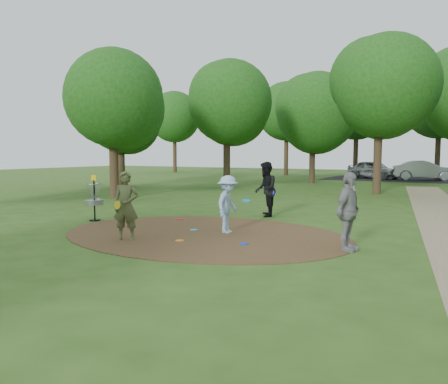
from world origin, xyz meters
The scene contains 15 objects.
ground centered at (0.00, 0.00, 0.00)m, with size 100.00×100.00×0.00m, color #2D5119.
dirt_clearing centered at (0.00, 0.00, 0.01)m, with size 8.40×8.40×0.02m, color #47301C.
parking_lot centered at (2.00, 30.00, 0.00)m, with size 14.00×8.00×0.01m, color black.
player_observer_with_disc centered at (-1.29, -1.71, 0.91)m, with size 0.78×0.67×1.82m.
player_throwing_with_disc centered at (0.51, 0.52, 0.82)m, with size 1.11×1.12×1.65m.
player_walking_with_disc centered at (0.12, 4.03, 0.99)m, with size 1.08×1.18×1.97m.
player_waiting_with_disc centered at (4.05, -0.13, 0.92)m, with size 0.62×1.14×1.85m.
disc_ground_cyan centered at (-0.53, 0.33, 0.03)m, with size 0.22×0.22×0.02m, color #1BC0DF.
disc_ground_blue centered at (1.65, -0.72, 0.03)m, with size 0.22×0.22×0.02m, color #0E2EF0.
disc_ground_red centered at (-2.09, 1.82, 0.03)m, with size 0.22×0.22×0.02m, color red.
car_left centered at (-0.92, 30.00, 0.81)m, with size 1.91×4.76×1.62m, color #929598.
car_right centered at (3.17, 29.91, 0.82)m, with size 1.74×4.99×1.65m, color #B0B3B8.
disc_ground_orange centered at (0.02, -1.18, 0.03)m, with size 0.22×0.22×0.02m, color orange.
disc_golf_basket centered at (-4.50, 0.30, 0.87)m, with size 0.63×0.63×1.54m.
tree_ring centered at (2.23, 9.92, 5.23)m, with size 37.33×46.05×9.42m.
Camera 1 is at (6.45, -10.27, 2.28)m, focal length 35.00 mm.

